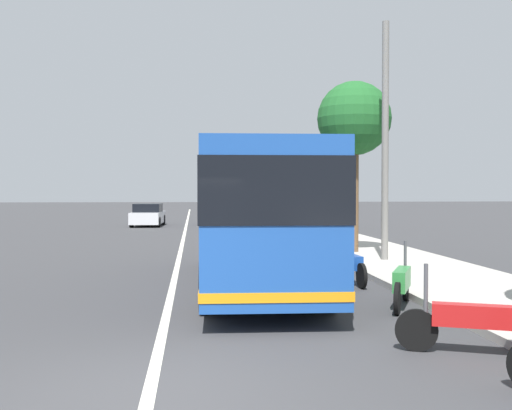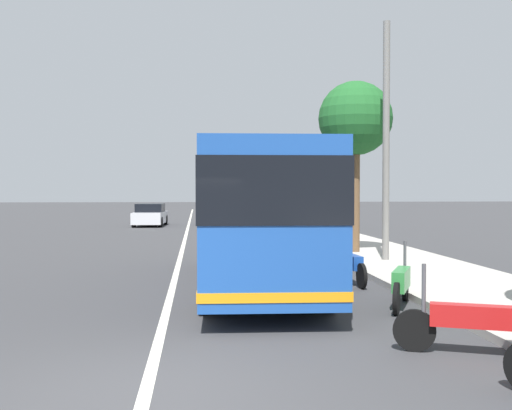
{
  "view_description": "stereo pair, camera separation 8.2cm",
  "coord_description": "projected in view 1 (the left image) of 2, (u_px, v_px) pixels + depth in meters",
  "views": [
    {
      "loc": [
        -6.84,
        -0.51,
        2.28
      ],
      "look_at": [
        7.39,
        -1.97,
        1.93
      ],
      "focal_mm": 42.27,
      "sensor_mm": 36.0,
      "label": 1
    },
    {
      "loc": [
        -6.85,
        -0.59,
        2.28
      ],
      "look_at": [
        7.39,
        -1.97,
        1.93
      ],
      "focal_mm": 42.27,
      "sensor_mm": 36.0,
      "label": 2
    }
  ],
  "objects": [
    {
      "name": "ground_plane",
      "position": [
        149.0,
        392.0,
        6.8
      ],
      "size": [
        220.0,
        220.0,
        0.0
      ],
      "primitive_type": "plane",
      "color": "#38383A"
    },
    {
      "name": "sidewalk_curb",
      "position": [
        411.0,
        267.0,
        17.44
      ],
      "size": [
        110.0,
        3.6,
        0.14
      ],
      "primitive_type": "cube",
      "color": "#B2ADA3",
      "rests_on": "ground"
    },
    {
      "name": "lane_divider_line",
      "position": [
        176.0,
        272.0,
        16.75
      ],
      "size": [
        110.0,
        0.16,
        0.01
      ],
      "primitive_type": "cube",
      "color": "silver",
      "rests_on": "ground"
    },
    {
      "name": "coach_bus",
      "position": [
        256.0,
        209.0,
        14.4
      ],
      "size": [
        10.18,
        2.86,
        3.17
      ],
      "rotation": [
        0.0,
        0.0,
        -0.04
      ],
      "color": "#1E4C9E",
      "rests_on": "ground"
    },
    {
      "name": "motorcycle_nearest_curb",
      "position": [
        478.0,
        322.0,
        8.29
      ],
      "size": [
        0.93,
        2.12,
        1.25
      ],
      "rotation": [
        0.0,
        0.0,
        1.18
      ],
      "color": "black",
      "rests_on": "ground"
    },
    {
      "name": "motorcycle_angled",
      "position": [
        402.0,
        283.0,
        11.73
      ],
      "size": [
        1.95,
        0.98,
        1.25
      ],
      "rotation": [
        0.0,
        0.0,
        -0.44
      ],
      "color": "black",
      "rests_on": "ground"
    },
    {
      "name": "motorcycle_mid_row",
      "position": [
        350.0,
        264.0,
        14.74
      ],
      "size": [
        2.22,
        0.31,
        1.25
      ],
      "rotation": [
        0.0,
        0.0,
        0.06
      ],
      "color": "black",
      "rests_on": "ground"
    },
    {
      "name": "car_behind_bus",
      "position": [
        225.0,
        214.0,
        40.54
      ],
      "size": [
        4.64,
        1.92,
        1.41
      ],
      "rotation": [
        0.0,
        0.0,
        -0.0
      ],
      "color": "navy",
      "rests_on": "ground"
    },
    {
      "name": "car_oncoming",
      "position": [
        148.0,
        215.0,
        38.44
      ],
      "size": [
        4.41,
        2.05,
        1.43
      ],
      "rotation": [
        0.0,
        0.0,
        3.09
      ],
      "color": "silver",
      "rests_on": "ground"
    },
    {
      "name": "roadside_tree_mid_block",
      "position": [
        354.0,
        120.0,
        20.91
      ],
      "size": [
        2.57,
        2.57,
        6.07
      ],
      "color": "brown",
      "rests_on": "ground"
    },
    {
      "name": "roadside_tree_far_block",
      "position": [
        307.0,
        162.0,
        34.22
      ],
      "size": [
        2.81,
        2.81,
        5.32
      ],
      "color": "brown",
      "rests_on": "ground"
    },
    {
      "name": "utility_pole",
      "position": [
        385.0,
        143.0,
        18.55
      ],
      "size": [
        0.21,
        0.21,
        7.47
      ],
      "primitive_type": "cylinder",
      "color": "slate",
      "rests_on": "ground"
    }
  ]
}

